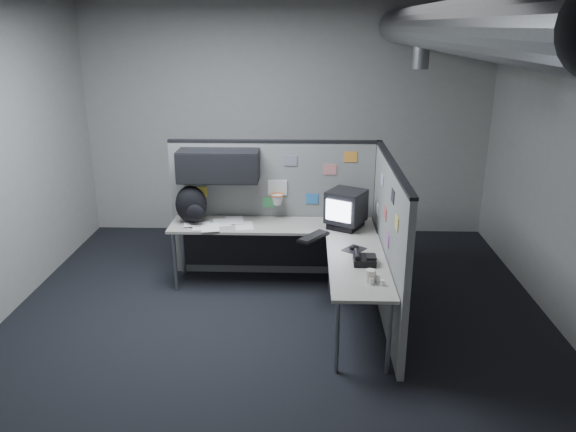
{
  "coord_description": "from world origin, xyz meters",
  "views": [
    {
      "loc": [
        0.29,
        -4.97,
        2.86
      ],
      "look_at": [
        0.1,
        0.35,
        1.05
      ],
      "focal_mm": 35.0,
      "sensor_mm": 36.0,
      "label": 1
    }
  ],
  "objects_px": {
    "desk": "(293,243)",
    "monitor": "(346,209)",
    "keyboard": "(313,237)",
    "backpack": "(192,205)",
    "phone": "(364,259)"
  },
  "relations": [
    {
      "from": "monitor",
      "to": "phone",
      "type": "distance_m",
      "value": 1.01
    },
    {
      "from": "keyboard",
      "to": "backpack",
      "type": "height_order",
      "value": "backpack"
    },
    {
      "from": "keyboard",
      "to": "phone",
      "type": "bearing_deg",
      "value": -63.19
    },
    {
      "from": "desk",
      "to": "phone",
      "type": "bearing_deg",
      "value": -48.64
    },
    {
      "from": "monitor",
      "to": "keyboard",
      "type": "bearing_deg",
      "value": -151.81
    },
    {
      "from": "keyboard",
      "to": "backpack",
      "type": "bearing_deg",
      "value": 152.95
    },
    {
      "from": "desk",
      "to": "monitor",
      "type": "relative_size",
      "value": 4.6
    },
    {
      "from": "phone",
      "to": "keyboard",
      "type": "bearing_deg",
      "value": 137.17
    },
    {
      "from": "keyboard",
      "to": "backpack",
      "type": "xyz_separation_m",
      "value": [
        -1.37,
        0.43,
        0.19
      ]
    },
    {
      "from": "monitor",
      "to": "keyboard",
      "type": "height_order",
      "value": "monitor"
    },
    {
      "from": "keyboard",
      "to": "phone",
      "type": "distance_m",
      "value": 0.8
    },
    {
      "from": "desk",
      "to": "phone",
      "type": "relative_size",
      "value": 9.89
    },
    {
      "from": "desk",
      "to": "monitor",
      "type": "xyz_separation_m",
      "value": [
        0.58,
        0.21,
        0.33
      ]
    },
    {
      "from": "backpack",
      "to": "monitor",
      "type": "bearing_deg",
      "value": -10.79
    },
    {
      "from": "desk",
      "to": "monitor",
      "type": "distance_m",
      "value": 0.7
    }
  ]
}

